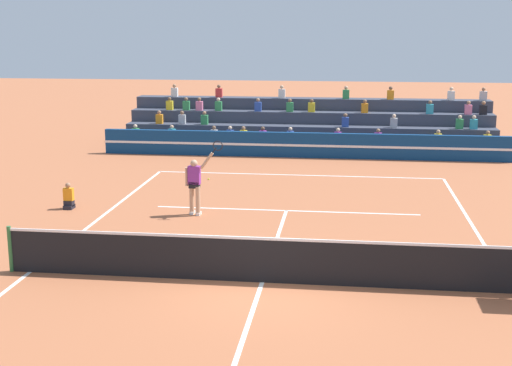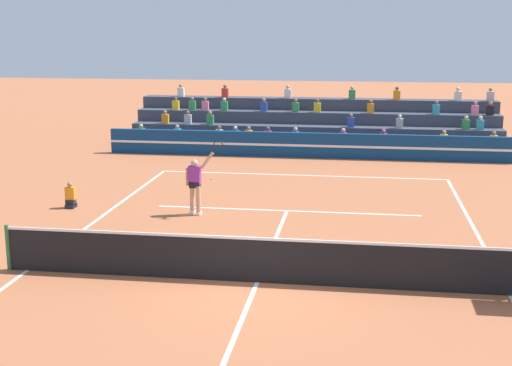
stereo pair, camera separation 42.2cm
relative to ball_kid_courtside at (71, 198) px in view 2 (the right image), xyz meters
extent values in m
plane|color=#AD603D|center=(6.84, -5.81, -0.33)|extent=(120.00, 120.00, 0.00)
cube|color=white|center=(6.84, 6.09, -0.33)|extent=(11.00, 0.10, 0.01)
cube|color=white|center=(1.34, -5.81, -0.33)|extent=(0.10, 23.80, 0.01)
cube|color=white|center=(12.34, -5.81, -0.33)|extent=(0.10, 23.80, 0.01)
cube|color=white|center=(6.84, 0.62, -0.33)|extent=(8.25, 0.10, 0.01)
cube|color=white|center=(6.84, -5.81, -0.33)|extent=(0.10, 12.85, 0.01)
cylinder|color=#2D6B38|center=(0.89, -5.81, 0.22)|extent=(0.10, 0.10, 1.10)
cube|color=black|center=(6.84, -5.81, 0.17)|extent=(11.90, 0.02, 1.00)
cube|color=white|center=(6.84, -5.81, 0.70)|extent=(11.90, 0.04, 0.06)
cube|color=navy|center=(6.84, 9.92, 0.22)|extent=(18.00, 0.24, 1.10)
cube|color=white|center=(6.84, 9.79, 0.22)|extent=(18.00, 0.02, 0.10)
cube|color=#383D4C|center=(6.84, 11.19, -0.06)|extent=(17.21, 0.95, 0.55)
cube|color=#338C4C|center=(-1.10, 11.02, 0.44)|extent=(0.32, 0.22, 0.44)
sphere|color=beige|center=(-1.10, 11.02, 0.76)|extent=(0.18, 0.18, 0.18)
cube|color=#2D4CA5|center=(3.36, 11.02, 0.44)|extent=(0.32, 0.22, 0.44)
sphere|color=beige|center=(3.36, 11.02, 0.76)|extent=(0.18, 0.18, 0.18)
cube|color=#2D4CA5|center=(6.13, 11.02, 0.44)|extent=(0.32, 0.22, 0.44)
sphere|color=beige|center=(6.13, 11.02, 0.76)|extent=(0.18, 0.18, 0.18)
cube|color=purple|center=(10.06, 11.02, 0.44)|extent=(0.32, 0.22, 0.44)
sphere|color=#9E7051|center=(10.06, 11.02, 0.76)|extent=(0.18, 0.18, 0.18)
cube|color=yellow|center=(3.98, 11.02, 0.44)|extent=(0.32, 0.22, 0.44)
sphere|color=#9E7051|center=(3.98, 11.02, 0.76)|extent=(0.18, 0.18, 0.18)
cube|color=#B2B2B7|center=(2.61, 11.02, 0.44)|extent=(0.32, 0.22, 0.44)
sphere|color=brown|center=(2.61, 11.02, 0.76)|extent=(0.18, 0.18, 0.18)
cube|color=teal|center=(0.63, 11.02, 0.44)|extent=(0.32, 0.22, 0.44)
sphere|color=tan|center=(0.63, 11.02, 0.76)|extent=(0.18, 0.18, 0.18)
cube|color=yellow|center=(12.68, 11.02, 0.44)|extent=(0.32, 0.22, 0.44)
sphere|color=tan|center=(12.68, 11.02, 0.76)|extent=(0.18, 0.18, 0.18)
cube|color=purple|center=(8.28, 11.02, 0.44)|extent=(0.32, 0.22, 0.44)
sphere|color=beige|center=(8.28, 11.02, 0.76)|extent=(0.18, 0.18, 0.18)
cube|color=purple|center=(4.87, 11.02, 0.44)|extent=(0.32, 0.22, 0.44)
sphere|color=brown|center=(4.87, 11.02, 0.76)|extent=(0.18, 0.18, 0.18)
cube|color=yellow|center=(14.80, 11.02, 0.44)|extent=(0.32, 0.22, 0.44)
sphere|color=#9E7051|center=(14.80, 11.02, 0.76)|extent=(0.18, 0.18, 0.18)
cube|color=#383D4C|center=(6.84, 12.14, 0.22)|extent=(17.21, 0.95, 1.10)
cube|color=orange|center=(-0.20, 11.97, 0.99)|extent=(0.32, 0.22, 0.44)
sphere|color=#9E7051|center=(-0.20, 11.97, 1.31)|extent=(0.18, 0.18, 0.18)
cube|color=#338C4C|center=(13.72, 11.97, 0.99)|extent=(0.32, 0.22, 0.44)
sphere|color=beige|center=(13.72, 11.97, 1.31)|extent=(0.18, 0.18, 0.18)
cube|color=#2D4CA5|center=(8.59, 11.97, 0.99)|extent=(0.32, 0.22, 0.44)
sphere|color=brown|center=(8.59, 11.97, 1.31)|extent=(0.18, 0.18, 0.18)
cube|color=#B2B2B7|center=(0.91, 11.97, 0.99)|extent=(0.32, 0.22, 0.44)
sphere|color=brown|center=(0.91, 11.97, 1.31)|extent=(0.18, 0.18, 0.18)
cube|color=#338C4C|center=(1.99, 11.97, 0.99)|extent=(0.32, 0.22, 0.44)
sphere|color=#9E7051|center=(1.99, 11.97, 1.31)|extent=(0.18, 0.18, 0.18)
cube|color=teal|center=(14.34, 11.97, 0.99)|extent=(0.32, 0.22, 0.44)
sphere|color=beige|center=(14.34, 11.97, 1.31)|extent=(0.18, 0.18, 0.18)
cube|color=#B2B2B7|center=(10.79, 11.97, 0.99)|extent=(0.32, 0.22, 0.44)
sphere|color=beige|center=(10.79, 11.97, 1.31)|extent=(0.18, 0.18, 0.18)
cube|color=#383D4C|center=(6.84, 13.09, 0.49)|extent=(17.21, 0.95, 1.65)
cube|color=yellow|center=(0.08, 12.92, 1.54)|extent=(0.32, 0.22, 0.44)
sphere|color=brown|center=(0.08, 12.92, 1.86)|extent=(0.18, 0.18, 0.18)
cube|color=#338C4C|center=(2.49, 12.92, 1.54)|extent=(0.32, 0.22, 0.44)
sphere|color=beige|center=(2.49, 12.92, 1.86)|extent=(0.18, 0.18, 0.18)
cube|color=teal|center=(12.47, 12.92, 1.54)|extent=(0.32, 0.22, 0.44)
sphere|color=brown|center=(12.47, 12.92, 1.86)|extent=(0.18, 0.18, 0.18)
cube|color=pink|center=(14.22, 12.92, 1.54)|extent=(0.32, 0.22, 0.44)
sphere|color=#9E7051|center=(14.22, 12.92, 1.86)|extent=(0.18, 0.18, 0.18)
cube|color=#2D4CA5|center=(4.41, 12.92, 1.54)|extent=(0.32, 0.22, 0.44)
sphere|color=#9E7051|center=(4.41, 12.92, 1.86)|extent=(0.18, 0.18, 0.18)
cube|color=#338C4C|center=(0.90, 12.92, 1.54)|extent=(0.32, 0.22, 0.44)
sphere|color=brown|center=(0.90, 12.92, 1.86)|extent=(0.18, 0.18, 0.18)
cube|color=orange|center=(9.48, 12.92, 1.54)|extent=(0.32, 0.22, 0.44)
sphere|color=brown|center=(9.48, 12.92, 1.86)|extent=(0.18, 0.18, 0.18)
cube|color=#338C4C|center=(5.94, 12.92, 1.54)|extent=(0.32, 0.22, 0.44)
sphere|color=brown|center=(5.94, 12.92, 1.86)|extent=(0.18, 0.18, 0.18)
cube|color=black|center=(14.89, 12.92, 1.54)|extent=(0.32, 0.22, 0.44)
sphere|color=#9E7051|center=(14.89, 12.92, 1.86)|extent=(0.18, 0.18, 0.18)
cube|color=pink|center=(1.55, 12.92, 1.54)|extent=(0.32, 0.22, 0.44)
sphere|color=brown|center=(1.55, 12.92, 1.86)|extent=(0.18, 0.18, 0.18)
cube|color=yellow|center=(6.98, 12.92, 1.54)|extent=(0.32, 0.22, 0.44)
sphere|color=brown|center=(6.98, 12.92, 1.86)|extent=(0.18, 0.18, 0.18)
cube|color=#383D4C|center=(6.84, 14.04, 0.77)|extent=(17.21, 0.95, 2.20)
cube|color=silver|center=(13.54, 13.87, 2.09)|extent=(0.32, 0.22, 0.44)
sphere|color=beige|center=(13.54, 13.87, 2.41)|extent=(0.18, 0.18, 0.18)
cube|color=silver|center=(5.47, 13.87, 2.09)|extent=(0.32, 0.22, 0.44)
sphere|color=tan|center=(5.47, 13.87, 2.41)|extent=(0.18, 0.18, 0.18)
cube|color=silver|center=(0.11, 13.87, 2.09)|extent=(0.32, 0.22, 0.44)
sphere|color=#9E7051|center=(0.11, 13.87, 2.41)|extent=(0.18, 0.18, 0.18)
cube|color=#B2B2B7|center=(15.02, 13.87, 2.09)|extent=(0.32, 0.22, 0.44)
sphere|color=#9E7051|center=(15.02, 13.87, 2.41)|extent=(0.18, 0.18, 0.18)
cube|color=#338C4C|center=(8.58, 13.87, 2.09)|extent=(0.32, 0.22, 0.44)
sphere|color=tan|center=(8.58, 13.87, 2.41)|extent=(0.18, 0.18, 0.18)
cube|color=red|center=(2.35, 13.87, 2.09)|extent=(0.32, 0.22, 0.44)
sphere|color=brown|center=(2.35, 13.87, 2.41)|extent=(0.18, 0.18, 0.18)
cube|color=orange|center=(10.70, 13.87, 2.09)|extent=(0.32, 0.22, 0.44)
sphere|color=brown|center=(10.70, 13.87, 2.41)|extent=(0.18, 0.18, 0.18)
cube|color=black|center=(0.00, 0.00, -0.27)|extent=(0.28, 0.36, 0.12)
cube|color=black|center=(0.00, 0.00, -0.15)|extent=(0.28, 0.24, 0.18)
cube|color=orange|center=(0.00, 0.00, 0.14)|extent=(0.30, 0.18, 0.40)
sphere|color=#9E7051|center=(0.00, 0.00, 0.43)|extent=(0.17, 0.17, 0.17)
cylinder|color=tan|center=(4.00, -0.18, 0.12)|extent=(0.14, 0.14, 0.90)
cylinder|color=tan|center=(4.22, -0.28, 0.12)|extent=(0.14, 0.14, 0.90)
cube|color=black|center=(4.10, -0.21, 0.61)|extent=(0.33, 0.22, 0.20)
cube|color=purple|center=(4.10, -0.21, 0.91)|extent=(0.37, 0.22, 0.56)
sphere|color=tan|center=(4.10, -0.21, 1.27)|extent=(0.22, 0.22, 0.22)
cube|color=white|center=(4.01, -0.14, -0.29)|extent=(0.14, 0.27, 0.09)
cube|color=white|center=(4.22, -0.24, -0.29)|extent=(0.14, 0.27, 0.09)
cylinder|color=tan|center=(3.86, -0.19, 0.85)|extent=(0.09, 0.09, 0.56)
cylinder|color=tan|center=(4.50, -0.23, 1.37)|extent=(0.44, 0.12, 0.53)
cylinder|color=black|center=(4.74, -0.25, 1.69)|extent=(0.16, 0.04, 0.20)
torus|color=black|center=(4.85, -0.26, 1.83)|extent=(0.43, 0.06, 0.43)
sphere|color=#C6DB33|center=(3.55, 4.80, -0.30)|extent=(0.07, 0.07, 0.07)
camera|label=1|loc=(8.62, -20.91, 5.33)|focal=50.00mm
camera|label=2|loc=(9.04, -20.85, 5.33)|focal=50.00mm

